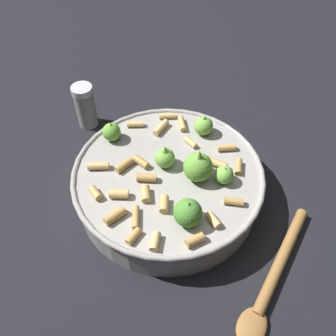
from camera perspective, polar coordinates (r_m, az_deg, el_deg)
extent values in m
plane|color=black|center=(0.58, 0.00, -4.22)|extent=(2.40, 2.40, 0.00)
cylinder|color=#9E9993|center=(0.56, 0.00, -2.52)|extent=(0.28, 0.28, 0.06)
torus|color=#9E9993|center=(0.54, 0.00, -0.69)|extent=(0.29, 0.29, 0.01)
sphere|color=#75B247|center=(0.53, 8.89, -1.07)|extent=(0.03, 0.03, 0.03)
cone|color=#75B247|center=(0.52, 9.05, -0.18)|extent=(0.01, 0.01, 0.01)
sphere|color=#609E38|center=(0.59, -8.93, 5.65)|extent=(0.03, 0.03, 0.03)
cone|color=#8CC64C|center=(0.58, -9.09, 6.66)|extent=(0.01, 0.01, 0.01)
sphere|color=#4C8933|center=(0.47, 3.16, -7.09)|extent=(0.04, 0.04, 0.04)
cone|color=#609E38|center=(0.46, 3.26, -5.89)|extent=(0.02, 0.02, 0.01)
sphere|color=#75B247|center=(0.54, -0.50, 1.62)|extent=(0.03, 0.03, 0.03)
cone|color=#75B247|center=(0.53, -0.52, 2.83)|extent=(0.02, 0.02, 0.01)
sphere|color=#75B247|center=(0.59, 5.65, 6.67)|extent=(0.03, 0.03, 0.03)
cone|color=#609E38|center=(0.58, 5.77, 7.78)|extent=(0.01, 0.01, 0.01)
sphere|color=#609E38|center=(0.52, 4.76, 0.13)|extent=(0.04, 0.04, 0.04)
cone|color=#8CC64C|center=(0.50, 4.93, 1.88)|extent=(0.02, 0.02, 0.02)
cylinder|color=tan|center=(0.60, -1.12, 6.42)|extent=(0.04, 0.02, 0.01)
cylinder|color=tan|center=(0.55, 11.10, 0.17)|extent=(0.03, 0.02, 0.01)
cylinder|color=tan|center=(0.52, -11.44, -3.88)|extent=(0.02, 0.02, 0.01)
cylinder|color=tan|center=(0.55, -6.98, 0.43)|extent=(0.03, 0.02, 0.01)
cylinder|color=tan|center=(0.58, 9.24, 3.21)|extent=(0.02, 0.03, 0.01)
cylinder|color=tan|center=(0.51, -3.55, -4.10)|extent=(0.03, 0.02, 0.01)
cylinder|color=tan|center=(0.51, 10.39, -5.24)|extent=(0.02, 0.03, 0.01)
cylinder|color=tan|center=(0.50, -0.61, -5.73)|extent=(0.03, 0.02, 0.01)
cylinder|color=tan|center=(0.61, 2.23, 7.01)|extent=(0.03, 0.02, 0.01)
cylinder|color=tan|center=(0.53, -3.41, -1.55)|extent=(0.02, 0.03, 0.01)
cylinder|color=tan|center=(0.49, -8.41, -7.47)|extent=(0.03, 0.03, 0.01)
cylinder|color=tan|center=(0.58, 3.61, 4.07)|extent=(0.02, 0.02, 0.01)
cylinder|color=tan|center=(0.49, 7.19, -8.11)|extent=(0.02, 0.03, 0.01)
cylinder|color=tan|center=(0.55, -10.98, 0.33)|extent=(0.02, 0.03, 0.01)
cylinder|color=tan|center=(0.47, -5.70, -10.63)|extent=(0.03, 0.01, 0.01)
cylinder|color=tan|center=(0.61, -5.22, 6.93)|extent=(0.02, 0.03, 0.01)
cylinder|color=tan|center=(0.55, 7.66, 0.77)|extent=(0.02, 0.03, 0.01)
cylinder|color=tan|center=(0.51, -7.77, -4.07)|extent=(0.02, 0.03, 0.01)
cylinder|color=tan|center=(0.47, 4.28, -11.31)|extent=(0.03, 0.03, 0.01)
cylinder|color=tan|center=(0.55, -4.16, 1.12)|extent=(0.02, 0.03, 0.01)
cylinder|color=tan|center=(0.47, -2.04, -11.54)|extent=(0.03, 0.02, 0.01)
cylinder|color=tan|center=(0.62, 0.00, 8.23)|extent=(0.02, 0.03, 0.01)
cylinder|color=tan|center=(0.49, -5.13, -7.78)|extent=(0.03, 0.02, 0.01)
cylinder|color=gray|center=(0.69, -12.86, 9.13)|extent=(0.04, 0.04, 0.07)
cylinder|color=silver|center=(0.67, -13.50, 11.93)|extent=(0.04, 0.04, 0.01)
cylinder|color=olive|center=(0.54, 17.57, -13.52)|extent=(0.18, 0.05, 0.02)
ellipsoid|color=olive|center=(0.50, 13.10, -23.26)|extent=(0.06, 0.04, 0.01)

